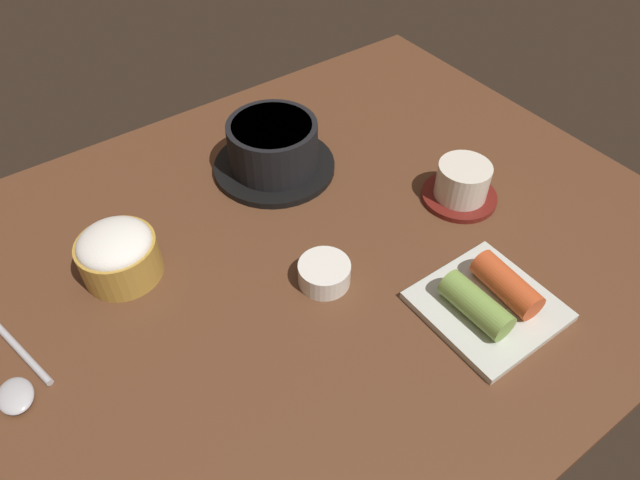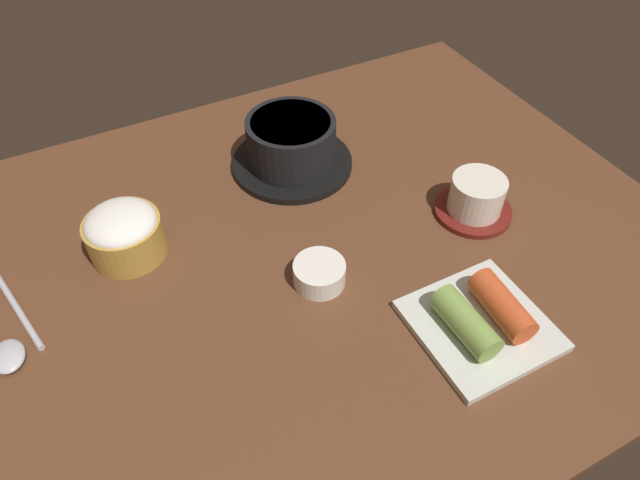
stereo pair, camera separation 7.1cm
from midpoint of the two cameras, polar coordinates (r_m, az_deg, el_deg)
name	(u,v)px [view 2 (the right image)]	position (r cm, az deg, el deg)	size (l,w,h in cm)	color
dining_table	(299,256)	(74.52, 0.65, -1.80)	(100.00, 76.00, 2.00)	#56331E
stone_pot	(291,145)	(84.39, -0.44, 9.36)	(17.98, 17.98, 7.92)	black
rice_bowl	(124,232)	(74.21, -16.45, 0.60)	(9.65, 9.65, 6.94)	#B78C38
tea_cup_with_saucer	(476,198)	(80.90, 17.76, 3.89)	(10.55, 10.55, 5.80)	maroon
banchan_cup_center	(319,273)	(69.30, 2.81, -3.48)	(6.43, 6.43, 2.95)	white
kimchi_plate	(482,320)	(68.51, 18.77, -7.72)	(14.55, 14.55, 4.44)	silver
spoon	(11,343)	(71.36, -25.97, -9.38)	(5.56, 16.49, 1.35)	#B7B7BC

